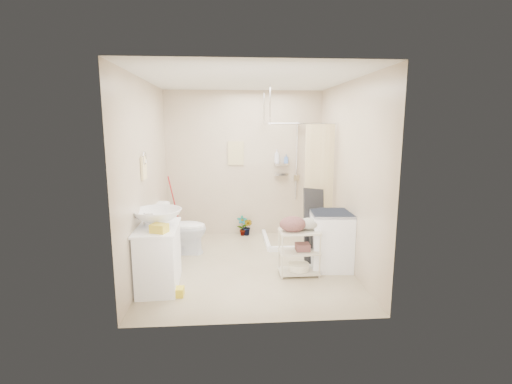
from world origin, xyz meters
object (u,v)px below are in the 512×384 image
(washing_machine, at_px, (330,240))
(laundry_rack, at_px, (299,248))
(vanity, at_px, (159,256))
(toilet, at_px, (181,228))

(washing_machine, distance_m, laundry_rack, 0.54)
(vanity, height_order, toilet, toilet)
(vanity, distance_m, washing_machine, 2.34)
(toilet, bearing_deg, vanity, 179.70)
(washing_machine, bearing_deg, toilet, 164.51)
(vanity, bearing_deg, toilet, 82.39)
(toilet, xyz_separation_m, laundry_rack, (1.69, -0.99, -0.03))
(vanity, bearing_deg, washing_machine, 9.18)
(washing_machine, xyz_separation_m, laundry_rack, (-0.49, -0.22, -0.03))
(toilet, distance_m, laundry_rack, 1.96)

